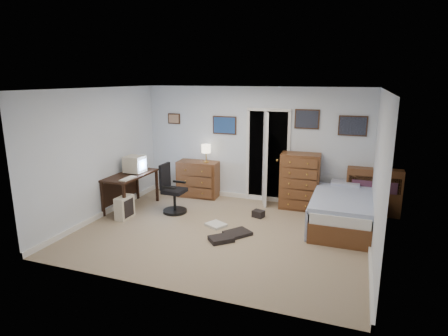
# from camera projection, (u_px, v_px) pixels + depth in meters

# --- Properties ---
(floor) EXTENTS (5.00, 4.00, 0.02)m
(floor) POSITION_uv_depth(u_px,v_px,m) (221.00, 232.00, 6.67)
(floor) COLOR gray
(floor) RESTS_ON ground
(computer_desk) EXTENTS (0.61, 1.29, 0.74)m
(computer_desk) POSITION_uv_depth(u_px,v_px,m) (127.00, 182.00, 7.79)
(computer_desk) COLOR black
(computer_desk) RESTS_ON floor
(crt_monitor) EXTENTS (0.39, 0.36, 0.35)m
(crt_monitor) POSITION_uv_depth(u_px,v_px,m) (135.00, 164.00, 7.80)
(crt_monitor) COLOR beige
(crt_monitor) RESTS_ON computer_desk
(keyboard) EXTENTS (0.15, 0.40, 0.02)m
(keyboard) POSITION_uv_depth(u_px,v_px,m) (128.00, 179.00, 7.34)
(keyboard) COLOR beige
(keyboard) RESTS_ON computer_desk
(pc_tower) EXTENTS (0.21, 0.42, 0.44)m
(pc_tower) POSITION_uv_depth(u_px,v_px,m) (125.00, 207.00, 7.27)
(pc_tower) COLOR beige
(pc_tower) RESTS_ON floor
(office_chair) EXTENTS (0.49, 0.50, 1.00)m
(office_chair) POSITION_uv_depth(u_px,v_px,m) (172.00, 194.00, 7.57)
(office_chair) COLOR black
(office_chair) RESTS_ON floor
(media_stack) EXTENTS (0.19, 0.19, 0.87)m
(media_stack) POSITION_uv_depth(u_px,v_px,m) (167.00, 169.00, 9.44)
(media_stack) COLOR maroon
(media_stack) RESTS_ON floor
(low_dresser) EXTENTS (0.96, 0.52, 0.82)m
(low_dresser) POSITION_uv_depth(u_px,v_px,m) (198.00, 179.00, 8.60)
(low_dresser) COLOR brown
(low_dresser) RESTS_ON floor
(table_lamp) EXTENTS (0.22, 0.22, 0.40)m
(table_lamp) POSITION_uv_depth(u_px,v_px,m) (206.00, 149.00, 8.37)
(table_lamp) COLOR gold
(table_lamp) RESTS_ON low_dresser
(doorway) EXTENTS (0.96, 1.12, 2.05)m
(doorway) POSITION_uv_depth(u_px,v_px,m) (271.00, 154.00, 8.40)
(doorway) COLOR black
(doorway) RESTS_ON floor
(tall_dresser) EXTENTS (0.82, 0.51, 1.17)m
(tall_dresser) POSITION_uv_depth(u_px,v_px,m) (300.00, 181.00, 7.77)
(tall_dresser) COLOR brown
(tall_dresser) RESTS_ON floor
(headboard_bookcase) EXTENTS (1.05, 0.27, 0.94)m
(headboard_bookcase) POSITION_uv_depth(u_px,v_px,m) (374.00, 191.00, 7.41)
(headboard_bookcase) COLOR brown
(headboard_bookcase) RESTS_ON floor
(bed) EXTENTS (1.08, 1.99, 0.65)m
(bed) POSITION_uv_depth(u_px,v_px,m) (341.00, 210.00, 6.87)
(bed) COLOR brown
(bed) RESTS_ON floor
(wall_posters) EXTENTS (4.38, 0.04, 0.60)m
(wall_posters) POSITION_uv_depth(u_px,v_px,m) (279.00, 123.00, 7.88)
(wall_posters) COLOR #331E11
(wall_posters) RESTS_ON floor
(floor_clutter) EXTENTS (0.98, 1.65, 0.14)m
(floor_clutter) POSITION_uv_depth(u_px,v_px,m) (233.00, 229.00, 6.68)
(floor_clutter) COLOR black
(floor_clutter) RESTS_ON floor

